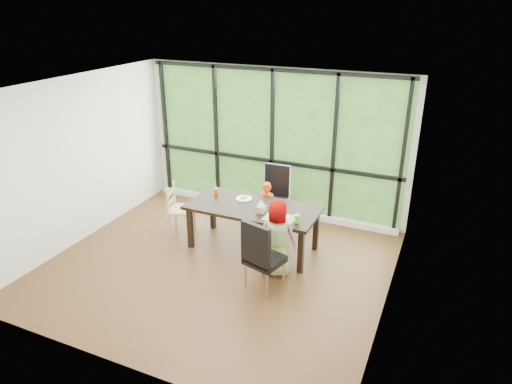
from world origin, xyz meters
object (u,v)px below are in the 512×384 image
Objects in this scene: chair_window_leather at (274,197)px; chair_interior_leather at (265,255)px; child_older at (276,238)px; plate_near at (281,217)px; plate_far at (244,199)px; orange_cup at (216,192)px; tissue_box at (261,209)px; dining_table at (253,227)px; chair_end_beech at (181,210)px; child_toddler at (267,208)px; green_cup at (297,219)px.

chair_interior_leather is (0.63, -1.90, 0.00)m from chair_window_leather.
chair_interior_leather is 0.93× the size of child_older.
plate_near is at bearing -89.14° from child_older.
chair_window_leather is 0.93× the size of child_older.
plate_near is (0.57, -1.12, 0.22)m from chair_window_leather.
chair_interior_leather reaches higher than plate_far.
orange_cup is 1.01m from tissue_box.
chair_interior_leather is at bearing 80.76° from child_older.
child_older is 5.32× the size of plate_near.
tissue_box is at bearing -52.32° from child_older.
chair_end_beech reaches higher than dining_table.
child_older reaches higher than plate_far.
tissue_box is at bearing -19.25° from orange_cup.
child_older is at bearing -63.97° from child_toddler.
chair_end_beech is at bearing -158.69° from child_toddler.
plate_near is at bearing -70.10° from chair_interior_leather.
green_cup is (0.21, 0.71, 0.27)m from chair_interior_leather.
chair_window_leather is 8.99× the size of tissue_box.
chair_interior_leather is 8.58× the size of green_cup.
chair_window_leather is (-0.01, 0.93, 0.17)m from dining_table.
orange_cup is (0.57, 0.21, 0.35)m from chair_end_beech.
orange_cup is (-0.75, 0.18, 0.43)m from dining_table.
chair_end_beech is 4.11× the size of plate_near.
plate_near is 1.36m from orange_cup.
chair_end_beech is at bearing -146.07° from chair_window_leather.
child_toddler reaches higher than plate_near.
plate_far is 0.50m from orange_cup.
tissue_box is at bearing 174.47° from plate_near.
chair_end_beech is at bearing 175.22° from tissue_box.
orange_cup reaches higher than dining_table.
dining_table is 1.93× the size of chair_window_leather.
chair_end_beech is at bearing -178.97° from dining_table.
child_toddler is 0.80× the size of child_older.
green_cup is at bearing -136.09° from child_older.
chair_end_beech is (-1.31, -0.96, -0.09)m from chair_window_leather.
chair_end_beech is 0.70m from orange_cup.
plate_far is at bearing 156.78° from green_cup.
chair_window_leather is 1.00× the size of chair_interior_leather.
chair_end_beech reaches higher than plate_near.
chair_end_beech is at bearing 175.08° from plate_near.
chair_window_leather is 2.00m from chair_interior_leather.
child_toddler reaches higher than orange_cup.
chair_window_leather is 1.60m from child_older.
child_toddler is 1.27m from child_older.
plate_far is (-0.25, 0.20, 0.38)m from dining_table.
plate_far is 0.89m from plate_near.
chair_interior_leather is 0.82m from plate_near.
chair_window_leather is 1.48m from green_cup.
orange_cup is at bearing -136.70° from chair_window_leather.
green_cup is at bearing -23.22° from plate_far.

